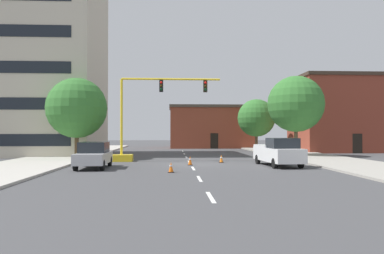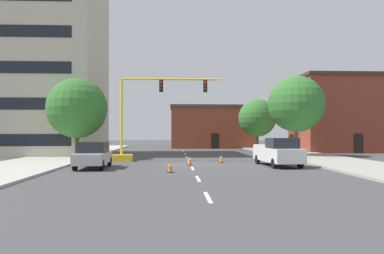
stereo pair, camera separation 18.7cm
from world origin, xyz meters
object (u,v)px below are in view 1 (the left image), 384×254
object	(u,v)px
tree_left_near	(77,108)
traffic_cone_roadside_a	(221,159)
traffic_signal_gantry	(136,134)
traffic_cone_roadside_b	(171,167)
tree_right_far	(256,118)
pickup_truck_white	(278,152)
tree_right_mid	(296,104)
sedan_silver_near_left	(94,155)
traffic_cone_roadside_c	(190,161)

from	to	relation	value
tree_left_near	traffic_cone_roadside_a	xyz separation A→B (m)	(12.24, -4.44, -4.20)
traffic_signal_gantry	traffic_cone_roadside_b	size ratio (longest dim) A/B	14.26
tree_right_far	traffic_cone_roadside_a	xyz separation A→B (m)	(-6.96, -18.36, -3.86)
pickup_truck_white	traffic_cone_roadside_a	bearing A→B (deg)	139.62
traffic_signal_gantry	pickup_truck_white	size ratio (longest dim) A/B	1.62
tree_left_near	traffic_signal_gantry	bearing A→B (deg)	-26.75
tree_right_mid	sedan_silver_near_left	xyz separation A→B (m)	(-17.36, -11.18, -4.25)
traffic_cone_roadside_b	traffic_cone_roadside_a	bearing A→B (deg)	60.61
tree_right_mid	tree_right_far	xyz separation A→B (m)	(-1.36, 11.27, -0.97)
tree_left_near	traffic_cone_roadside_a	bearing A→B (deg)	-19.94
pickup_truck_white	sedan_silver_near_left	xyz separation A→B (m)	(-12.67, -0.99, -0.09)
traffic_cone_roadside_b	traffic_cone_roadside_c	xyz separation A→B (m)	(1.38, 4.85, 0.02)
sedan_silver_near_left	tree_right_far	bearing A→B (deg)	54.52
tree_left_near	traffic_cone_roadside_c	xyz separation A→B (m)	(9.69, -6.58, -4.18)
traffic_signal_gantry	tree_right_far	size ratio (longest dim) A/B	1.37
tree_left_near	traffic_cone_roadside_a	distance (m)	13.68
traffic_cone_roadside_c	traffic_cone_roadside_a	bearing A→B (deg)	39.91
pickup_truck_white	tree_left_near	bearing A→B (deg)	154.62
sedan_silver_near_left	traffic_cone_roadside_a	distance (m)	9.93
tree_right_far	traffic_signal_gantry	bearing A→B (deg)	-129.63
sedan_silver_near_left	traffic_cone_roadside_c	xyz separation A→B (m)	(6.48, 1.95, -0.56)
traffic_cone_roadside_a	traffic_cone_roadside_b	bearing A→B (deg)	-119.39
sedan_silver_near_left	traffic_cone_roadside_b	distance (m)	5.90
traffic_signal_gantry	traffic_cone_roadside_b	world-z (taller)	traffic_signal_gantry
tree_left_near	traffic_cone_roadside_c	size ratio (longest dim) A/B	10.66
tree_left_near	pickup_truck_white	bearing A→B (deg)	-25.38
tree_left_near	tree_right_mid	distance (m)	20.74
traffic_signal_gantry	tree_right_mid	size ratio (longest dim) A/B	1.14
pickup_truck_white	tree_right_mid	bearing A→B (deg)	65.29
traffic_signal_gantry	sedan_silver_near_left	xyz separation A→B (m)	(-2.21, -5.80, -1.35)
sedan_silver_near_left	tree_left_near	bearing A→B (deg)	110.59
traffic_signal_gantry	sedan_silver_near_left	distance (m)	6.35
traffic_cone_roadside_a	traffic_cone_roadside_c	size ratio (longest dim) A/B	0.93
traffic_signal_gantry	tree_left_near	xyz separation A→B (m)	(-5.41, 2.73, 2.27)
tree_right_mid	traffic_cone_roadside_c	size ratio (longest dim) A/B	11.75
traffic_signal_gantry	tree_right_mid	distance (m)	16.34
pickup_truck_white	traffic_cone_roadside_b	xyz separation A→B (m)	(-7.57, -3.90, -0.67)
traffic_signal_gantry	tree_left_near	distance (m)	6.47
traffic_signal_gantry	sedan_silver_near_left	bearing A→B (deg)	-110.85
pickup_truck_white	sedan_silver_near_left	bearing A→B (deg)	-175.51
pickup_truck_white	sedan_silver_near_left	world-z (taller)	pickup_truck_white
tree_right_far	pickup_truck_white	xyz separation A→B (m)	(-3.32, -21.45, -3.20)
sedan_silver_near_left	traffic_cone_roadside_b	world-z (taller)	sedan_silver_near_left
traffic_signal_gantry	tree_right_far	xyz separation A→B (m)	(13.79, 16.65, 1.93)
traffic_cone_roadside_a	traffic_cone_roadside_b	size ratio (longest dim) A/B	0.99
tree_left_near	tree_right_mid	world-z (taller)	tree_right_mid
traffic_signal_gantry	tree_right_far	world-z (taller)	traffic_signal_gantry
pickup_truck_white	traffic_cone_roadside_a	world-z (taller)	pickup_truck_white
tree_right_mid	traffic_cone_roadside_a	xyz separation A→B (m)	(-8.32, -7.09, -4.83)
tree_right_mid	traffic_cone_roadside_b	distance (m)	19.28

